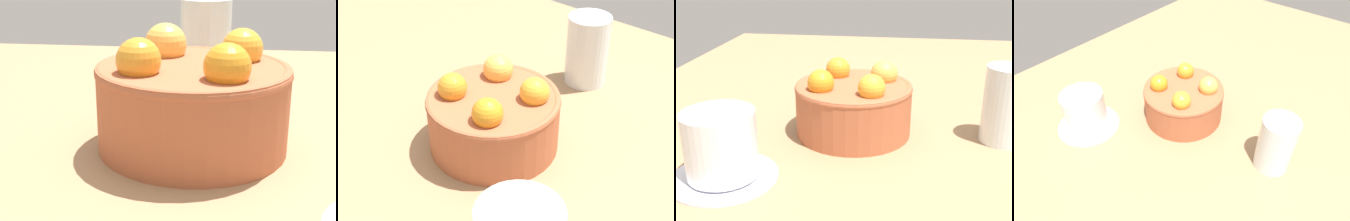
{
  "view_description": "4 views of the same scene",
  "coord_description": "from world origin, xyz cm",
  "views": [
    {
      "loc": [
        -2.93,
        40.41,
        17.06
      ],
      "look_at": [
        1.97,
        1.46,
        3.76
      ],
      "focal_mm": 52.04,
      "sensor_mm": 36.0,
      "label": 1
    },
    {
      "loc": [
        -35.2,
        38.16,
        41.18
      ],
      "look_at": [
        -0.35,
        -2.0,
        4.4
      ],
      "focal_mm": 53.65,
      "sensor_mm": 36.0,
      "label": 2
    },
    {
      "loc": [
        -56.96,
        -6.89,
        25.68
      ],
      "look_at": [
        0.79,
        1.5,
        3.03
      ],
      "focal_mm": 45.08,
      "sensor_mm": 36.0,
      "label": 3
    },
    {
      "loc": [
        -38.4,
        -31.45,
        45.08
      ],
      "look_at": [
        -1.11,
        -0.51,
        2.41
      ],
      "focal_mm": 32.09,
      "sensor_mm": 36.0,
      "label": 4
    }
  ],
  "objects": [
    {
      "name": "ground_plane",
      "position": [
        0.0,
        0.0,
        -2.03
      ],
      "size": [
        143.06,
        88.13,
        4.06
      ],
      "primitive_type": "cube",
      "color": "#997551"
    },
    {
      "name": "terracotta_bowl",
      "position": [
        0.01,
        -0.02,
        4.46
      ],
      "size": [
        16.87,
        16.87,
        10.36
      ],
      "color": "#AD5938",
      "rests_on": "ground_plane"
    },
    {
      "name": "coffee_cup",
      "position": [
        -15.48,
        13.56,
        3.88
      ],
      "size": [
        12.77,
        12.77,
        8.42
      ],
      "color": "white",
      "rests_on": "ground_plane"
    },
    {
      "name": "water_glass",
      "position": [
        0.29,
        -21.27,
        5.42
      ],
      "size": [
        6.46,
        6.46,
        10.84
      ],
      "primitive_type": "cylinder",
      "color": "silver",
      "rests_on": "ground_plane"
    }
  ]
}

